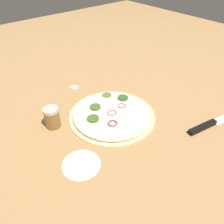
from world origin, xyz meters
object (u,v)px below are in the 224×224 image
object	(u,v)px
spice_jar	(52,117)
loose_cap	(73,87)
pizza	(112,114)
knife	(209,124)

from	to	relation	value
spice_jar	loose_cap	xyz separation A→B (m)	(0.18, -0.20, -0.04)
spice_jar	pizza	bearing A→B (deg)	-114.89
knife	loose_cap	size ratio (longest dim) A/B	6.97
knife	spice_jar	size ratio (longest dim) A/B	3.67
knife	pizza	bearing A→B (deg)	141.46
pizza	knife	bearing A→B (deg)	-139.60
pizza	knife	size ratio (longest dim) A/B	1.14
pizza	spice_jar	bearing A→B (deg)	65.11
spice_jar	loose_cap	size ratio (longest dim) A/B	1.90
knife	loose_cap	bearing A→B (deg)	124.78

